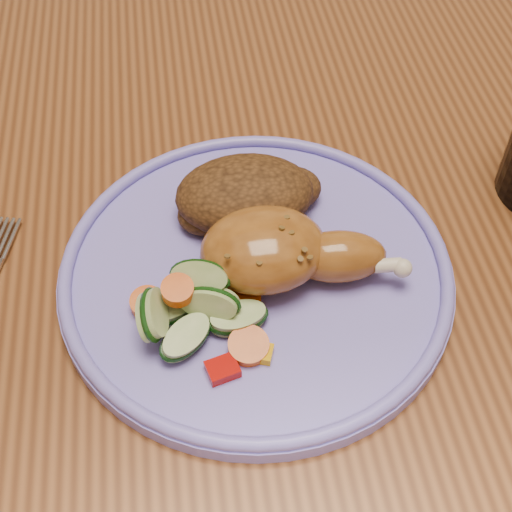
{
  "coord_description": "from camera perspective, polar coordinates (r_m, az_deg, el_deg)",
  "views": [
    {
      "loc": [
        -0.13,
        -0.4,
        1.17
      ],
      "look_at": [
        -0.09,
        -0.07,
        0.78
      ],
      "focal_mm": 50.0,
      "sensor_mm": 36.0,
      "label": 1
    }
  ],
  "objects": [
    {
      "name": "plate_rim",
      "position": [
        0.52,
        0.0,
        -0.71
      ],
      "size": [
        0.29,
        0.29,
        0.01
      ],
      "primitive_type": "torus",
      "color": "#796ED8",
      "rests_on": "plate"
    },
    {
      "name": "chair_far",
      "position": [
        1.23,
        -0.63,
        16.98
      ],
      "size": [
        0.42,
        0.42,
        0.91
      ],
      "color": "#4C2D16",
      "rests_on": "ground"
    },
    {
      "name": "plate",
      "position": [
        0.53,
        0.0,
        -1.46
      ],
      "size": [
        0.29,
        0.29,
        0.01
      ],
      "primitive_type": "cylinder",
      "color": "#796ED8",
      "rests_on": "dining_table"
    },
    {
      "name": "dining_table",
      "position": [
        0.65,
        6.5,
        -0.53
      ],
      "size": [
        0.9,
        1.4,
        0.75
      ],
      "color": "brown",
      "rests_on": "ground"
    },
    {
      "name": "rice_pilaf",
      "position": [
        0.55,
        -0.68,
        4.89
      ],
      "size": [
        0.12,
        0.08,
        0.05
      ],
      "color": "#4E2D13",
      "rests_on": "plate"
    },
    {
      "name": "vegetable_pile",
      "position": [
        0.48,
        -4.79,
        -4.44
      ],
      "size": [
        0.1,
        0.09,
        0.05
      ],
      "color": "#A50A05",
      "rests_on": "plate"
    },
    {
      "name": "chicken_leg",
      "position": [
        0.5,
        2.07,
        0.39
      ],
      "size": [
        0.15,
        0.08,
        0.05
      ],
      "color": "#96591F",
      "rests_on": "plate"
    }
  ]
}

